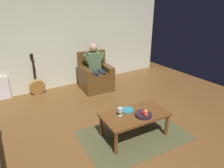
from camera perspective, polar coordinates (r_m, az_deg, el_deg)
ground_plane at (r=3.54m, az=6.06°, el=-16.46°), size 7.34×7.34×0.00m
wall_back at (r=5.58m, az=-13.79°, el=11.93°), size 6.31×0.06×2.52m
rug at (r=3.72m, az=6.17°, el=-14.16°), size 1.91×1.36×0.01m
armchair at (r=5.41m, az=-4.67°, el=2.08°), size 0.83×0.79×1.00m
person_seated at (r=5.28m, az=-4.66°, el=5.24°), size 0.62×0.59×1.23m
coffee_table at (r=3.51m, az=6.43°, el=-9.20°), size 1.17×0.71×0.44m
guitar at (r=5.46m, az=-20.53°, el=-0.41°), size 0.39×0.25×1.04m
wine_glass_near at (r=3.37m, az=2.31°, el=-7.57°), size 0.07×0.07×0.14m
fruit_bowl at (r=3.42m, az=9.02°, el=-8.48°), size 0.28×0.28×0.11m
decorative_dish at (r=3.56m, az=4.38°, el=-7.38°), size 0.22×0.22×0.02m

